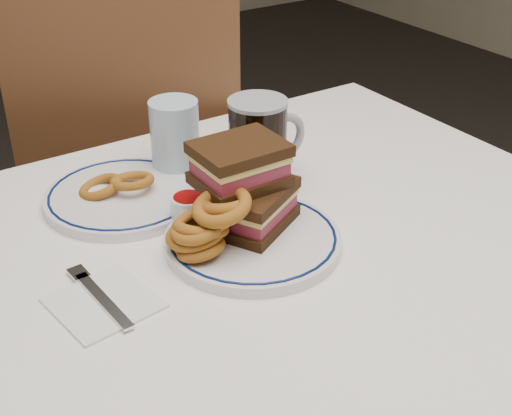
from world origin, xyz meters
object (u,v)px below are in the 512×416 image
main_plate (253,240)px  reuben_sandwich (246,185)px  chair_far (134,172)px  beer_mug (259,145)px  far_plate (123,196)px

main_plate → reuben_sandwich: reuben_sandwich is taller
chair_far → reuben_sandwich: size_ratio=6.57×
main_plate → beer_mug: beer_mug is taller
main_plate → beer_mug: size_ratio=1.62×
chair_far → beer_mug: chair_far is taller
reuben_sandwich → beer_mug: size_ratio=0.99×
chair_far → far_plate: bearing=-114.8°
reuben_sandwich → beer_mug: 0.14m
chair_far → beer_mug: (-0.01, -0.54, 0.28)m
main_plate → far_plate: bearing=114.9°
main_plate → beer_mug: bearing=53.4°
reuben_sandwich → chair_far: bearing=81.1°
chair_far → main_plate: size_ratio=4.01×
beer_mug → far_plate: size_ratio=0.63×
chair_far → beer_mug: size_ratio=6.50×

